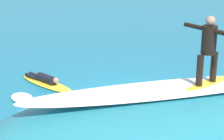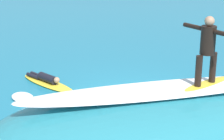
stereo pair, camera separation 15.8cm
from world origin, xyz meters
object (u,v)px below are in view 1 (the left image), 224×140
at_px(surfboard_paddling, 47,84).
at_px(surfer_paddling, 44,78).
at_px(surfboard_riding, 205,85).
at_px(surfer_riding, 209,45).

bearing_deg(surfboard_paddling, surfer_paddling, 180.00).
height_order(surfboard_riding, surfer_paddling, surfboard_riding).
relative_size(surfboard_paddling, surfer_paddling, 1.75).
xyz_separation_m(surfboard_riding, surfboard_paddling, (3.24, -4.57, -1.35)).
bearing_deg(surfer_paddling, surfboard_riding, 1.16).
xyz_separation_m(surfboard_riding, surfer_riding, (0.00, -0.00, 0.93)).
bearing_deg(surfer_riding, surfboard_paddling, -77.69).
distance_m(surfboard_riding, surfboard_paddling, 5.76).
xyz_separation_m(surfboard_riding, surfer_paddling, (3.30, -4.67, -1.19)).
bearing_deg(surfboard_riding, surfer_paddling, -77.72).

